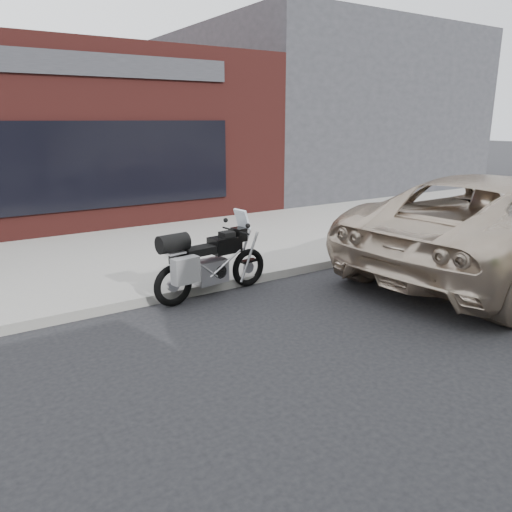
{
  "coord_description": "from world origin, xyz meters",
  "views": [
    {
      "loc": [
        -3.7,
        -2.81,
        2.73
      ],
      "look_at": [
        0.04,
        2.92,
        0.85
      ],
      "focal_mm": 35.0,
      "sensor_mm": 36.0,
      "label": 1
    }
  ],
  "objects": [
    {
      "name": "ground",
      "position": [
        0.0,
        0.0,
        0.0
      ],
      "size": [
        120.0,
        120.0,
        0.0
      ],
      "primitive_type": "plane",
      "color": "black",
      "rests_on": "ground"
    },
    {
      "name": "near_sidewalk",
      "position": [
        0.0,
        7.0,
        0.07
      ],
      "size": [
        44.0,
        6.0,
        0.15
      ],
      "primitive_type": "cube",
      "color": "gray",
      "rests_on": "ground"
    },
    {
      "name": "neighbour_building",
      "position": [
        10.0,
        14.0,
        3.0
      ],
      "size": [
        10.0,
        10.0,
        6.0
      ],
      "primitive_type": "cube",
      "color": "#2B2C30",
      "rests_on": "ground"
    },
    {
      "name": "motorcycle",
      "position": [
        -0.27,
        3.86,
        0.58
      ],
      "size": [
        2.11,
        0.84,
        1.33
      ],
      "rotation": [
        0.0,
        0.0,
        0.12
      ],
      "color": "black",
      "rests_on": "ground"
    },
    {
      "name": "minivan",
      "position": [
        4.77,
        2.18,
        0.9
      ],
      "size": [
        6.75,
        3.71,
        1.79
      ],
      "primitive_type": "imported",
      "rotation": [
        0.0,
        0.0,
        1.69
      ],
      "color": "#BDA993",
      "rests_on": "ground"
    }
  ]
}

